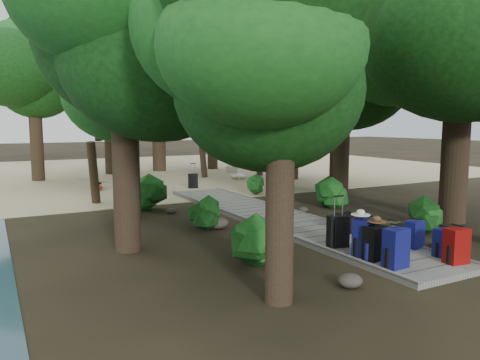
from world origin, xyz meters
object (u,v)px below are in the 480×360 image
backpack_left_c (364,235)px  suitcase_on_boardwalk (338,231)px  backpack_left_a (396,246)px  backpack_right_c (415,233)px  duffel_right_khaki (375,230)px  sun_lounger (238,173)px  backpack_right_a (457,244)px  duffel_right_black (351,222)px  backpack_right_d (393,232)px  backpack_left_b (374,241)px  backpack_right_b (443,241)px  lone_suitcase_on_sand (193,181)px  kayak (96,185)px

backpack_left_c → suitcase_on_boardwalk: (-0.02, 0.79, -0.08)m
backpack_left_a → backpack_right_c: backpack_left_a is taller
duffel_right_khaki → sun_lounger: sun_lounger is taller
backpack_right_a → backpack_right_c: bearing=86.8°
backpack_left_c → suitcase_on_boardwalk: backpack_left_c is taller
backpack_left_a → duffel_right_black: (1.31, 2.70, -0.20)m
backpack_right_c → backpack_left_c: bearing=170.3°
backpack_right_d → backpack_left_b: bearing=-151.8°
backpack_right_b → backpack_right_d: size_ratio=1.17×
sun_lounger → backpack_left_c: bearing=-86.7°
backpack_left_b → backpack_right_c: size_ratio=1.17×
backpack_left_a → sun_lounger: (4.31, 14.38, -0.22)m
lone_suitcase_on_sand → sun_lounger: bearing=43.4°
backpack_right_a → backpack_right_c: backpack_right_a is taller
backpack_left_a → duffel_right_black: size_ratio=1.19×
kayak → duffel_right_khaki: bearing=-73.9°
backpack_left_a → backpack_left_b: size_ratio=1.09×
backpack_left_a → duffel_right_khaki: backpack_left_a is taller
duffel_right_black → suitcase_on_boardwalk: suitcase_on_boardwalk is taller
backpack_right_b → kayak: bearing=108.4°
backpack_left_a → backpack_right_b: 1.42m
duffel_right_khaki → lone_suitcase_on_sand: size_ratio=0.86×
suitcase_on_boardwalk → kayak: size_ratio=0.20×
lone_suitcase_on_sand → duffel_right_khaki: bearing=-76.3°
backpack_left_a → backpack_right_a: 1.30m
backpack_right_a → duffel_right_black: backpack_right_a is taller
backpack_right_b → backpack_right_d: 1.24m
duffel_right_black → backpack_right_a: bearing=-68.2°
backpack_left_c → sun_lounger: 14.18m
backpack_left_b → backpack_right_a: size_ratio=1.00×
backpack_right_b → kayak: size_ratio=0.19×
backpack_left_b → backpack_right_d: 1.48m
duffel_right_black → sun_lounger: bearing=98.5°
backpack_left_b → backpack_left_a: bearing=-99.0°
backpack_right_c → duffel_right_black: 1.88m
backpack_right_d → suitcase_on_boardwalk: size_ratio=0.79×
backpack_left_b → sun_lounger: 14.47m
backpack_right_c → lone_suitcase_on_sand: bearing=83.9°
backpack_left_a → suitcase_on_boardwalk: (0.01, 1.67, -0.07)m
lone_suitcase_on_sand → backpack_right_a: bearing=-76.9°
backpack_right_b → kayak: (-4.09, 14.13, -0.25)m
backpack_right_c → suitcase_on_boardwalk: suitcase_on_boardwalk is taller
backpack_left_c → duffel_right_black: (1.29, 1.83, -0.21)m
backpack_left_a → backpack_right_a: bearing=-21.1°
backpack_left_b → backpack_right_c: 1.46m
backpack_right_b → suitcase_on_boardwalk: size_ratio=0.93×
backpack_left_b → duffel_right_black: 2.51m
backpack_right_a → duffel_right_khaki: 2.27m
backpack_right_a → suitcase_on_boardwalk: size_ratio=1.10×
backpack_left_a → suitcase_on_boardwalk: bearing=84.7°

